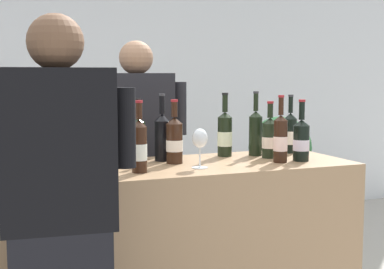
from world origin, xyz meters
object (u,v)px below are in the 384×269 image
potted_shrub (282,166)px  wine_bottle_7 (139,146)px  wine_bottle_0 (162,136)px  wine_bottle_1 (112,144)px  wine_bottle_6 (256,132)px  ice_bucket (47,150)px  wine_bottle_4 (270,138)px  wine_bottle_2 (138,138)px  wine_bottle_5 (290,133)px  wine_bottle_3 (280,138)px  person_server (138,184)px  wine_glass (200,140)px  wine_bottle_9 (225,134)px  person_guest (61,255)px  wine_bottle_10 (174,140)px  wine_bottle_8 (301,140)px

potted_shrub → wine_bottle_7: bearing=-143.1°
wine_bottle_0 → wine_bottle_1: bearing=-167.1°
wine_bottle_6 → ice_bucket: 1.17m
wine_bottle_6 → wine_bottle_4: bearing=-73.9°
wine_bottle_6 → ice_bucket: bearing=-169.0°
wine_bottle_0 → wine_bottle_2: bearing=169.6°
wine_bottle_0 → wine_bottle_4: bearing=-11.3°
wine_bottle_5 → wine_bottle_7: bearing=-163.0°
wine_bottle_1 → wine_bottle_3: size_ratio=0.87×
wine_bottle_4 → potted_shrub: wine_bottle_4 is taller
wine_bottle_0 → wine_bottle_2: 0.13m
wine_bottle_0 → person_server: size_ratio=0.21×
wine_bottle_4 → wine_bottle_5: size_ratio=0.91×
wine_bottle_6 → wine_bottle_2: bearing=177.3°
wine_bottle_2 → wine_bottle_3: bearing=-23.7°
wine_bottle_4 → wine_glass: bearing=-160.7°
person_server → wine_bottle_5: bearing=-27.7°
wine_bottle_9 → person_server: size_ratio=0.21×
wine_bottle_7 → potted_shrub: wine_bottle_7 is taller
wine_bottle_9 → potted_shrub: (0.81, 0.72, -0.34)m
wine_bottle_2 → person_guest: person_guest is taller
wine_glass → person_guest: size_ratio=0.12×
wine_bottle_3 → wine_bottle_10: wine_bottle_3 is taller
wine_bottle_4 → ice_bucket: bearing=-174.3°
wine_bottle_6 → wine_bottle_1: bearing=-176.1°
wine_bottle_8 → wine_glass: (-0.58, -0.01, 0.03)m
wine_bottle_4 → wine_bottle_8: (0.10, -0.15, 0.00)m
wine_bottle_10 → potted_shrub: wine_bottle_10 is taller
wine_bottle_1 → wine_bottle_4: size_ratio=0.98×
wine_glass → ice_bucket: ice_bucket is taller
person_server → wine_bottle_3: bearing=-51.2°
wine_bottle_7 → wine_bottle_8: size_ratio=1.03×
wine_bottle_3 → ice_bucket: wine_bottle_3 is taller
wine_bottle_7 → ice_bucket: bearing=171.9°
wine_bottle_9 → person_guest: size_ratio=0.21×
wine_bottle_8 → potted_shrub: (0.51, 1.02, -0.33)m
wine_bottle_4 → wine_bottle_8: 0.18m
wine_bottle_0 → wine_bottle_8: 0.73m
wine_bottle_6 → wine_bottle_9: bearing=167.7°
wine_bottle_6 → wine_bottle_7: bearing=-159.4°
ice_bucket → person_guest: (-0.02, -0.51, -0.31)m
wine_bottle_8 → person_guest: bearing=-159.9°
wine_bottle_5 → ice_bucket: size_ratio=1.37×
wine_glass → potted_shrub: 1.54m
wine_bottle_2 → wine_bottle_7: size_ratio=0.99×
wine_bottle_8 → person_guest: 1.42m
wine_bottle_0 → ice_bucket: 0.65m
wine_bottle_9 → wine_bottle_0: bearing=-175.6°
wine_bottle_7 → person_server: person_server is taller
wine_bottle_10 → potted_shrub: (1.15, 0.86, -0.34)m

